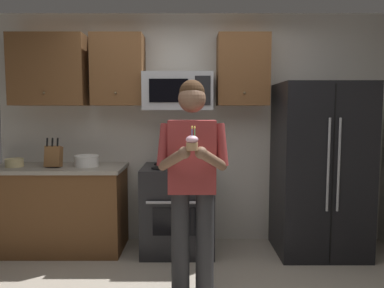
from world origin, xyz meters
TOP-DOWN VIEW (x-y plane):
  - wall_back at (0.00, 1.75)m, footprint 4.40×0.10m
  - oven_range at (-0.15, 1.36)m, footprint 0.76×0.70m
  - microwave at (-0.15, 1.48)m, footprint 0.74×0.41m
  - refrigerator at (1.35, 1.32)m, footprint 0.90×0.75m
  - cabinet_row_upper at (-0.72, 1.53)m, footprint 2.78×0.36m
  - counter_left at (-1.45, 1.38)m, footprint 1.44×0.66m
  - knife_block at (-1.46, 1.33)m, footprint 0.16×0.15m
  - bowl_large_white at (-1.13, 1.37)m, footprint 0.26×0.26m
  - bowl_small_colored at (-1.89, 1.34)m, footprint 0.19×0.19m
  - person at (0.00, 0.40)m, footprint 0.60×0.48m
  - cupcake at (0.00, 0.08)m, footprint 0.09×0.09m

SIDE VIEW (x-z plane):
  - oven_range at x=-0.15m, z-range 0.00..0.93m
  - counter_left at x=-1.45m, z-range 0.00..0.92m
  - refrigerator at x=1.35m, z-range 0.00..1.80m
  - bowl_small_colored at x=-1.89m, z-range 0.92..1.01m
  - bowl_large_white at x=-1.13m, z-range 0.92..1.04m
  - person at x=0.00m, z-range 0.11..1.88m
  - knife_block at x=-1.46m, z-range 0.87..1.19m
  - cupcake at x=0.00m, z-range 1.21..1.38m
  - wall_back at x=0.00m, z-range 0.00..2.60m
  - microwave at x=-0.15m, z-range 1.52..1.92m
  - cabinet_row_upper at x=-0.72m, z-range 1.57..2.33m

